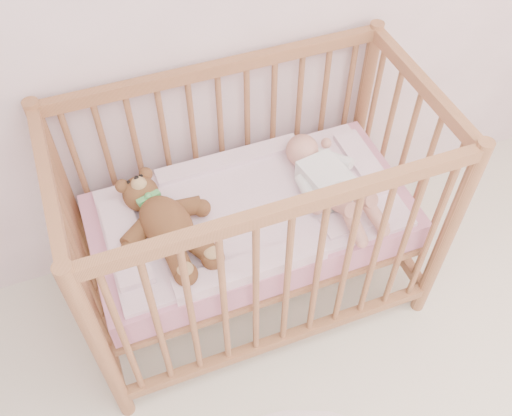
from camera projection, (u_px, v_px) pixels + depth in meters
name	position (u px, v px, depth m)	size (l,w,h in m)	color
crib	(251.00, 218.00, 2.21)	(1.36, 0.76, 1.00)	#AB6F48
mattress	(251.00, 221.00, 2.22)	(1.22, 0.62, 0.13)	pink
blanket	(251.00, 209.00, 2.16)	(1.10, 0.58, 0.06)	#F0A5C4
baby	(327.00, 178.00, 2.16)	(0.28, 0.58, 0.14)	white
teddy_bear	(166.00, 223.00, 2.01)	(0.38, 0.53, 0.15)	brown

